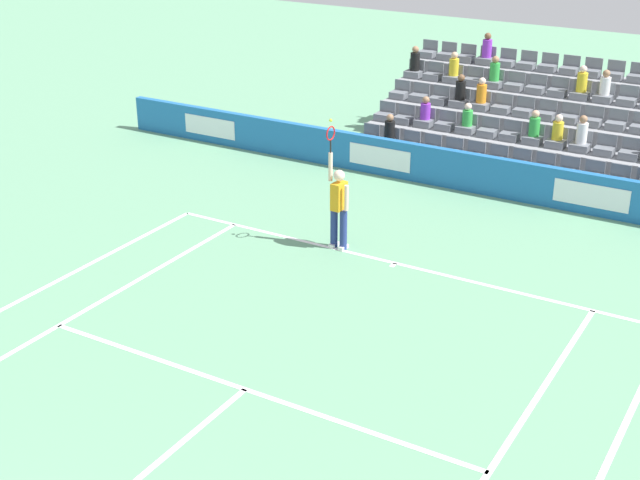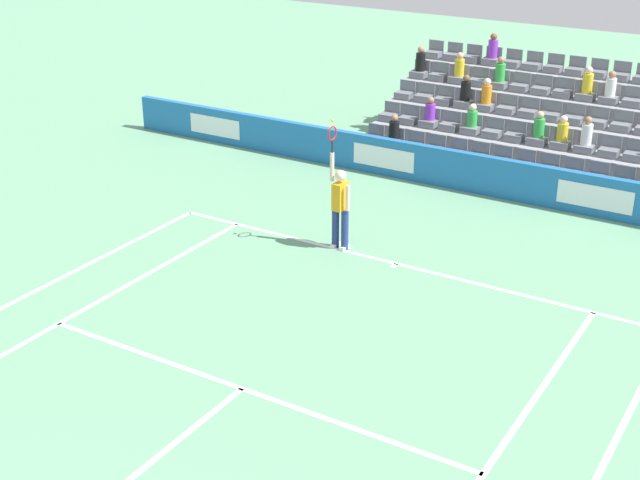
# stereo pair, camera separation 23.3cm
# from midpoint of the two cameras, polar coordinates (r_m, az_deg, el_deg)

# --- Properties ---
(line_baseline) EXTENTS (10.97, 0.10, 0.01)m
(line_baseline) POSITION_cam_midpoint_polar(r_m,az_deg,el_deg) (18.69, 4.48, -1.48)
(line_baseline) COLOR white
(line_baseline) RESTS_ON ground
(line_service) EXTENTS (8.23, 0.10, 0.01)m
(line_service) POSITION_cam_midpoint_polar(r_m,az_deg,el_deg) (14.56, -5.28, -9.47)
(line_service) COLOR white
(line_service) RESTS_ON ground
(line_singles_sideline_left) EXTENTS (0.10, 11.89, 0.01)m
(line_singles_sideline_left) POSITION_cam_midpoint_polar(r_m,az_deg,el_deg) (16.73, -17.84, -5.87)
(line_singles_sideline_left) COLOR white
(line_singles_sideline_left) RESTS_ON ground
(line_centre_mark) EXTENTS (0.10, 0.20, 0.01)m
(line_centre_mark) POSITION_cam_midpoint_polar(r_m,az_deg,el_deg) (18.61, 4.34, -1.60)
(line_centre_mark) COLOR white
(line_centre_mark) RESTS_ON ground
(sponsor_barrier) EXTENTS (22.19, 0.22, 1.00)m
(sponsor_barrier) POSITION_cam_midpoint_polar(r_m,az_deg,el_deg) (22.62, 9.94, 4.16)
(sponsor_barrier) COLOR #1E66AD
(sponsor_barrier) RESTS_ON ground
(tennis_player) EXTENTS (0.53, 0.37, 2.85)m
(tennis_player) POSITION_cam_midpoint_polar(r_m,az_deg,el_deg) (18.98, 0.84, 2.24)
(tennis_player) COLOR navy
(tennis_player) RESTS_ON ground
(stadium_stand) EXTENTS (8.06, 4.75, 3.02)m
(stadium_stand) POSITION_cam_midpoint_polar(r_m,az_deg,el_deg) (25.74, 12.89, 7.09)
(stadium_stand) COLOR gray
(stadium_stand) RESTS_ON ground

